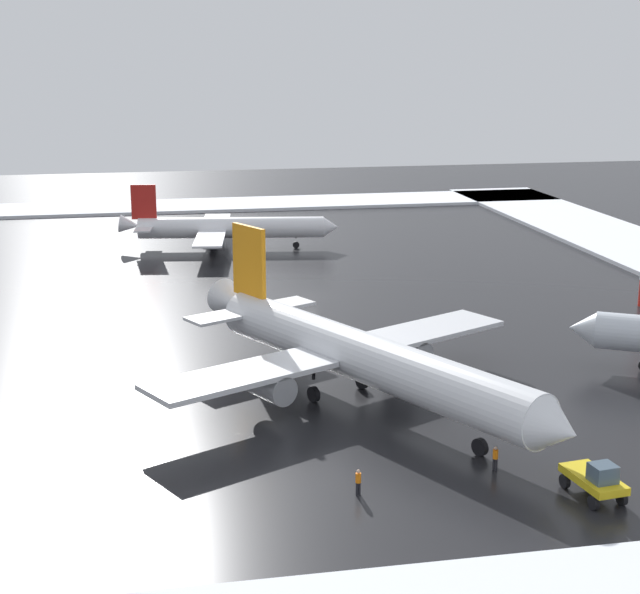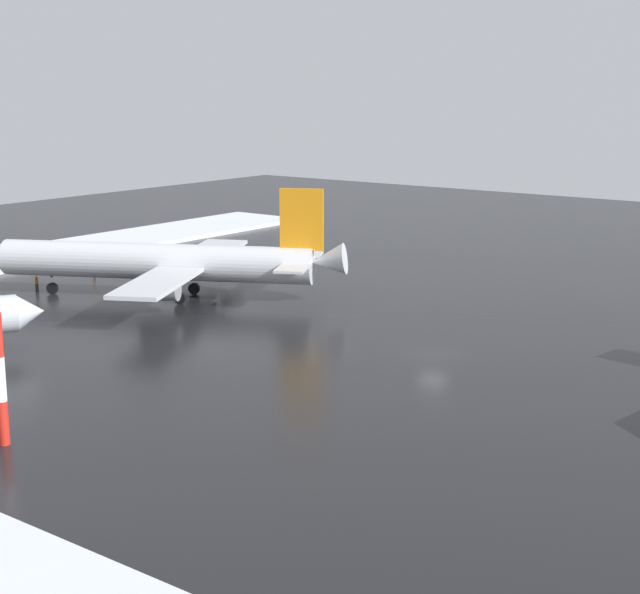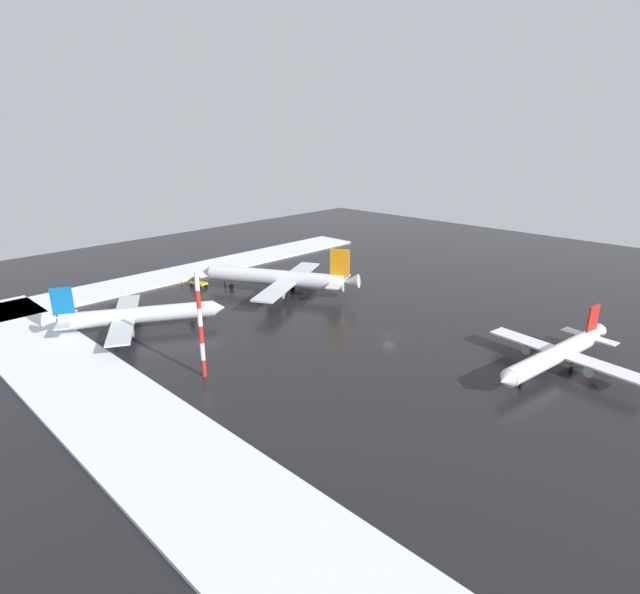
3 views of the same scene
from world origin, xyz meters
name	(u,v)px [view 2 (image 2 of 3)]	position (x,y,z in m)	size (l,w,h in m)	color
ground_plane	(433,354)	(0.00, 0.00, 0.00)	(240.00, 240.00, 0.00)	black
airplane_foreground_jet	(164,262)	(-34.44, 2.00, 3.99)	(37.63, 32.06, 12.06)	silver
ground_crew_near_tug	(37,283)	(-48.47, -4.05, 0.97)	(0.36, 0.36, 1.71)	black
ground_crew_beside_wing	(94,268)	(-50.33, 5.67, 0.97)	(0.36, 0.36, 1.71)	black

